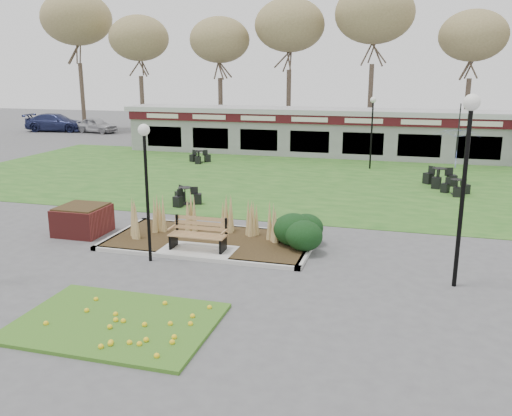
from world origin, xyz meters
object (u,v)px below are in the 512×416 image
(lamp_post_near_right, at_px, (467,149))
(patio_umbrella, at_px, (457,148))
(lamp_post_mid_left, at_px, (146,163))
(bistro_set_a, at_px, (199,158))
(park_bench, at_px, (199,233))
(bistro_set_d, at_px, (439,180))
(bistro_set_b, at_px, (185,198))
(lamp_post_mid_right, at_px, (372,117))
(food_pavilion, at_px, (314,131))
(brick_planter, at_px, (83,220))
(bistro_set_c, at_px, (456,189))
(car_silver, at_px, (96,125))
(car_blue, at_px, (56,123))
(car_black, at_px, (229,128))

(lamp_post_near_right, height_order, patio_umbrella, lamp_post_near_right)
(lamp_post_mid_left, height_order, bistro_set_a, lamp_post_mid_left)
(park_bench, relative_size, bistro_set_a, 1.36)
(bistro_set_d, xyz_separation_m, patio_umbrella, (0.75, 1.01, 1.38))
(bistro_set_a, bearing_deg, lamp_post_mid_left, -73.35)
(bistro_set_b, bearing_deg, lamp_post_mid_right, 57.15)
(patio_umbrella, bearing_deg, food_pavilion, 138.96)
(food_pavilion, height_order, bistro_set_a, food_pavilion)
(lamp_post_near_right, height_order, lamp_post_mid_right, lamp_post_near_right)
(lamp_post_mid_right, distance_m, bistro_set_a, 10.04)
(park_bench, xyz_separation_m, lamp_post_mid_left, (-1.07, -1.05, 2.23))
(park_bench, bearing_deg, brick_planter, 170.31)
(food_pavilion, height_order, lamp_post_mid_right, lamp_post_mid_right)
(bistro_set_c, bearing_deg, park_bench, -127.90)
(park_bench, distance_m, bistro_set_a, 15.98)
(car_silver, bearing_deg, bistro_set_b, -130.52)
(bistro_set_b, distance_m, patio_umbrella, 13.10)
(food_pavilion, distance_m, patio_umbrella, 10.61)
(lamp_post_mid_left, distance_m, bistro_set_b, 7.07)
(brick_planter, distance_m, car_silver, 30.25)
(lamp_post_mid_left, bearing_deg, food_pavilion, 87.04)
(bistro_set_a, bearing_deg, car_blue, 146.54)
(lamp_post_mid_left, distance_m, patio_umbrella, 16.56)
(lamp_post_near_right, relative_size, car_black, 1.01)
(park_bench, xyz_separation_m, car_blue, (-23.81, 26.75, 0.18))
(bistro_set_a, relative_size, car_blue, 0.24)
(car_silver, bearing_deg, bistro_set_c, -110.15)
(food_pavilion, xyz_separation_m, bistro_set_d, (7.25, -7.97, -1.18))
(food_pavilion, xyz_separation_m, lamp_post_near_right, (7.10, -20.38, 1.97))
(lamp_post_mid_right, xyz_separation_m, bistro_set_a, (-9.69, -0.62, -2.57))
(park_bench, height_order, car_silver, car_silver)
(park_bench, distance_m, bistro_set_b, 5.99)
(brick_planter, height_order, lamp_post_mid_left, lamp_post_mid_left)
(bistro_set_d, height_order, car_blue, car_blue)
(brick_planter, height_order, bistro_set_b, brick_planter)
(lamp_post_mid_left, xyz_separation_m, patio_umbrella, (9.07, 13.80, -1.14))
(bistro_set_b, bearing_deg, brick_planter, -110.33)
(lamp_post_near_right, relative_size, lamp_post_mid_left, 1.22)
(park_bench, bearing_deg, patio_umbrella, 57.90)
(lamp_post_near_right, bearing_deg, bistro_set_c, 85.83)
(brick_planter, bearing_deg, bistro_set_b, 69.67)
(brick_planter, relative_size, lamp_post_mid_right, 0.39)
(lamp_post_mid_right, height_order, car_blue, lamp_post_mid_right)
(patio_umbrella, xyz_separation_m, car_silver, (-27.87, 14.00, -1.04))
(brick_planter, height_order, food_pavilion, food_pavilion)
(patio_umbrella, bearing_deg, bistro_set_d, -126.58)
(bistro_set_d, bearing_deg, bistro_set_a, 166.58)
(park_bench, xyz_separation_m, bistro_set_b, (-2.70, 5.34, -0.34))
(food_pavilion, relative_size, bistro_set_b, 19.36)
(park_bench, xyz_separation_m, car_black, (-8.00, 26.75, 0.18))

